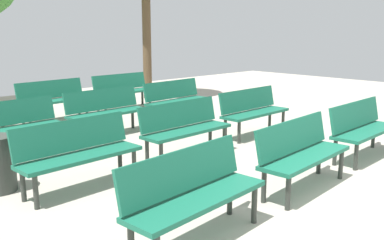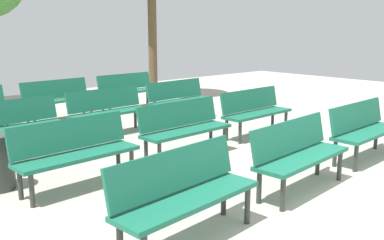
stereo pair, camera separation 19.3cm
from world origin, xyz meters
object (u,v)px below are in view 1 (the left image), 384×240
bench_r1_c2 (253,109)px  bench_r3_c1 (53,97)px  bench_r2_c1 (106,109)px  bench_r3_c2 (123,89)px  bench_r0_c0 (193,190)px  bench_r1_c1 (184,126)px  bench_r2_c2 (175,98)px  bench_r1_c0 (78,150)px  bench_r2_c0 (11,124)px  bench_r0_c1 (301,150)px  bench_r0_c2 (362,126)px

bench_r1_c2 → bench_r3_c1: bearing=116.5°
bench_r2_c1 → bench_r3_c2: size_ratio=1.00×
bench_r0_c0 → bench_r3_c1: size_ratio=1.00×
bench_r1_c1 → bench_r2_c2: 2.83m
bench_r3_c2 → bench_r1_c0: bearing=-131.9°
bench_r0_c0 → bench_r3_c2: bearing=56.1°
bench_r3_c2 → bench_r3_c1: bearing=-178.5°
bench_r1_c1 → bench_r3_c1: same height
bench_r0_c0 → bench_r1_c1: bearing=44.6°
bench_r0_c0 → bench_r2_c0: 4.07m
bench_r0_c1 → bench_r3_c1: bearing=88.7°
bench_r2_c2 → bench_r3_c1: size_ratio=1.00×
bench_r2_c2 → bench_r1_c2: bearing=-89.0°
bench_r3_c1 → bench_r3_c2: 1.94m
bench_r1_c2 → bench_r3_c2: 4.09m
bench_r3_c2 → bench_r2_c1: bearing=-132.7°
bench_r0_c0 → bench_r2_c2: same height
bench_r2_c0 → bench_r3_c1: same height
bench_r2_c2 → bench_r1_c1: bearing=-132.1°
bench_r1_c2 → bench_r2_c2: size_ratio=0.99×
bench_r2_c2 → bench_r3_c1: 2.74m
bench_r1_c0 → bench_r3_c1: size_ratio=0.99×
bench_r1_c0 → bench_r2_c2: (3.68, 2.33, 0.00)m
bench_r0_c1 → bench_r0_c2: bearing=-1.0°
bench_r1_c0 → bench_r2_c0: same height
bench_r0_c0 → bench_r0_c2: same height
bench_r1_c1 → bench_r2_c2: size_ratio=0.99×
bench_r1_c1 → bench_r3_c1: bearing=90.9°
bench_r0_c0 → bench_r2_c2: (3.57, 4.33, 0.00)m
bench_r1_c0 → bench_r1_c2: 3.86m
bench_r2_c2 → bench_r3_c1: (-1.96, 1.92, 0.00)m
bench_r0_c0 → bench_r0_c2: bearing=-2.4°
bench_r0_c0 → bench_r0_c1: bearing=-3.2°
bench_r2_c1 → bench_r3_c2: (1.86, 2.15, 0.00)m
bench_r0_c0 → bench_r0_c1: size_ratio=1.00×
bench_r3_c2 → bench_r1_c2: bearing=-89.2°
bench_r0_c2 → bench_r3_c2: same height
bench_r1_c0 → bench_r3_c2: same height
bench_r0_c0 → bench_r2_c1: (1.70, 4.21, 0.00)m
bench_r0_c0 → bench_r3_c2: (3.55, 6.36, 0.00)m
bench_r0_c2 → bench_r2_c2: bearing=91.7°
bench_r1_c1 → bench_r2_c1: size_ratio=1.00×
bench_r0_c0 → bench_r1_c1: 2.78m
bench_r1_c2 → bench_r3_c2: same height
bench_r0_c1 → bench_r1_c2: size_ratio=1.01×
bench_r0_c2 → bench_r1_c0: (-3.94, 1.84, 0.00)m
bench_r0_c0 → bench_r3_c1: (1.62, 6.25, 0.00)m
bench_r1_c0 → bench_r0_c1: bearing=-46.2°
bench_r2_c0 → bench_r1_c1: bearing=-48.3°
bench_r1_c2 → bench_r2_c2: 2.06m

